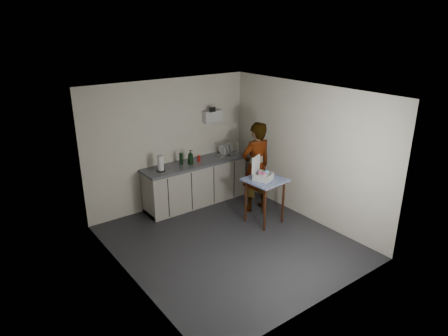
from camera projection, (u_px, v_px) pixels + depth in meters
ground at (229, 242)px, 6.97m from camera, size 4.00×4.00×0.00m
wall_back at (170, 144)px, 8.02m from camera, size 3.60×0.02×2.60m
wall_right at (305, 152)px, 7.52m from camera, size 0.02×4.00×2.60m
wall_left at (127, 200)px, 5.52m from camera, size 0.02×4.00×2.60m
ceiling at (230, 93)px, 6.07m from camera, size 3.60×4.00×0.01m
kitchen_counter at (195, 184)px, 8.33m from camera, size 2.24×0.62×0.91m
wall_shelf at (212, 116)px, 8.37m from camera, size 0.42×0.18×0.37m
side_table at (265, 185)px, 7.42m from camera, size 0.73×0.73×0.88m
standing_man at (256, 167)px, 7.89m from camera, size 0.69×0.48×1.82m
soap_bottle at (190, 157)px, 8.00m from camera, size 0.16×0.16×0.30m
soda_can at (199, 158)px, 8.20m from camera, size 0.06×0.06×0.12m
dark_bottle at (181, 159)px, 7.99m from camera, size 0.07×0.07×0.24m
paper_towel at (161, 164)px, 7.64m from camera, size 0.17×0.17×0.31m
dish_rack at (226, 152)px, 8.55m from camera, size 0.43×0.32×0.30m
bakery_box at (262, 175)px, 7.34m from camera, size 0.40×0.41×0.43m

